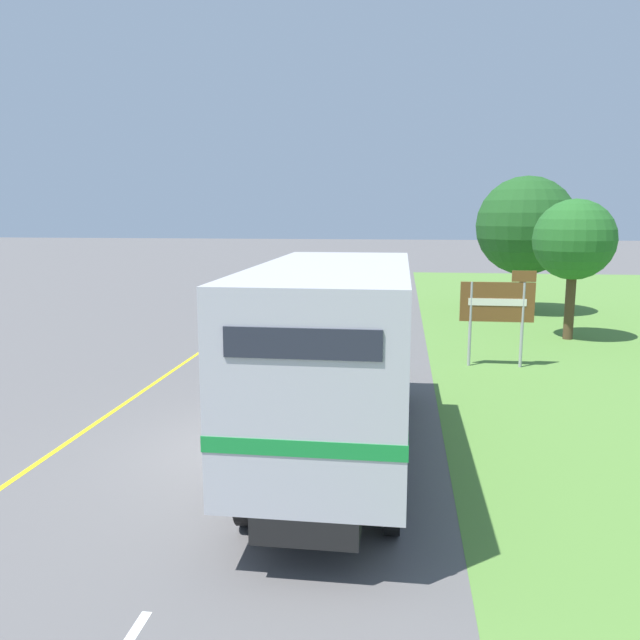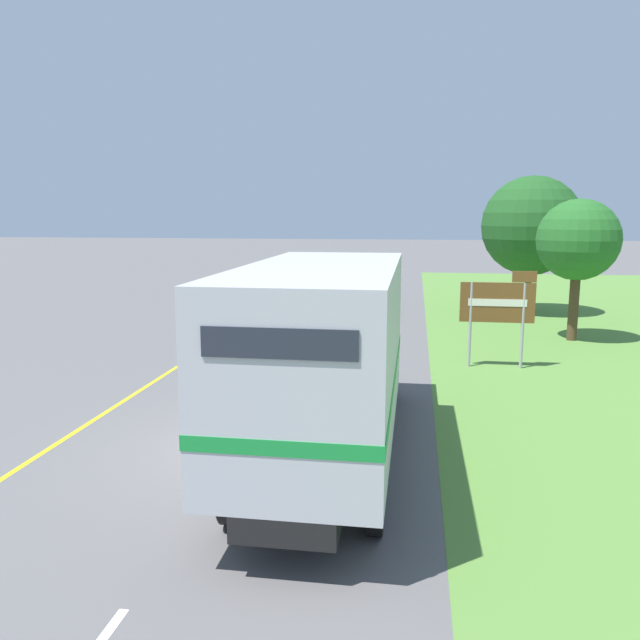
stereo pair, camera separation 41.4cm
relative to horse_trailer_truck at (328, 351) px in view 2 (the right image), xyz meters
name	(u,v)px [view 2 (the right image)]	position (x,y,z in m)	size (l,w,h in m)	color
ground_plane	(244,448)	(-1.69, 0.31, -2.03)	(200.00, 200.00, 0.00)	#5B5959
edge_line_yellow	(225,336)	(-5.39, 10.97, -2.03)	(0.12, 53.64, 0.01)	yellow
centre_dash_near	(247,443)	(-1.69, 0.54, -2.03)	(0.12, 2.60, 0.01)	white
centre_dash_mid_a	(305,364)	(-1.69, 7.14, -2.03)	(0.12, 2.60, 0.01)	white
centre_dash_mid_b	(334,326)	(-1.69, 13.74, -2.03)	(0.12, 2.60, 0.01)	white
centre_dash_far	(351,303)	(-1.69, 20.34, -2.03)	(0.12, 2.60, 0.01)	white
centre_dash_farthest	(362,288)	(-1.69, 26.94, -2.03)	(0.12, 2.60, 0.01)	white
horse_trailer_truck	(328,351)	(0.00, 0.00, 0.00)	(2.45, 8.78, 3.65)	black
lead_car_white	(301,296)	(-3.44, 15.88, -1.12)	(1.80, 4.61, 1.77)	black
highway_sign	(499,305)	(3.94, 7.64, -0.19)	(2.12, 0.09, 2.85)	#9E9EA3
roadside_tree_near	(578,241)	(7.12, 12.20, 1.51)	(2.84, 2.84, 5.00)	#4C3823
roadside_tree_mid	(532,226)	(6.60, 18.38, 1.91)	(4.40, 4.40, 6.15)	#4C3823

